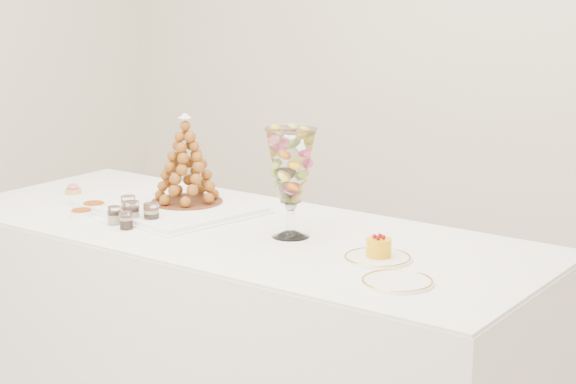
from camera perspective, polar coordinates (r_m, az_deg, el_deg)
The scene contains 15 objects.
buffet_table at distance 3.52m, azimuth -2.98°, elevation -8.80°, with size 2.26×0.94×0.85m.
lace_tray at distance 3.67m, azimuth -7.17°, elevation -0.83°, with size 0.64×0.48×0.02m, color white.
macaron_vase at distance 3.21m, azimuth 0.17°, elevation 1.49°, with size 0.17×0.17×0.37m.
cake_plate at distance 3.02m, azimuth 5.33°, elevation -3.93°, with size 0.22×0.22×0.01m, color white.
spare_plate at distance 2.81m, azimuth 6.49°, elevation -5.32°, with size 0.21×0.21×0.01m, color white.
pink_tart at distance 3.98m, azimuth -12.61°, elevation 0.16°, with size 0.06×0.06×0.04m.
verrine_a at distance 3.59m, azimuth -9.44°, elevation -0.79°, with size 0.05×0.05×0.07m, color white.
verrine_b at distance 3.48m, azimuth -9.27°, elevation -1.18°, with size 0.06×0.06×0.08m, color white.
verrine_c at distance 3.45m, azimuth -8.10°, elevation -1.28°, with size 0.06×0.06×0.08m, color white.
verrine_d at distance 3.47m, azimuth -10.26°, elevation -1.37°, with size 0.05×0.05×0.06m, color white.
verrine_e at distance 3.40m, azimuth -9.57°, elevation -1.67°, with size 0.05×0.05×0.06m, color white.
ramekin_back at distance 3.69m, azimuth -11.43°, elevation -0.87°, with size 0.09×0.09×0.03m, color white.
ramekin_front at distance 3.60m, azimuth -12.14°, elevation -1.28°, with size 0.08×0.08×0.02m, color white.
croquembouche at distance 3.64m, azimuth -6.07°, elevation 1.92°, with size 0.28×0.28×0.34m.
mousse_cake at distance 3.02m, azimuth 5.40°, elevation -3.27°, with size 0.08×0.08×0.07m.
Camera 1 is at (1.90, -2.40, 1.74)m, focal length 60.00 mm.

